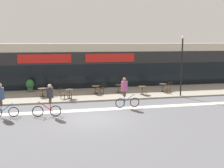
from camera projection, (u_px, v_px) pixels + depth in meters
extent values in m
plane|color=#5B5B60|center=(92.00, 118.00, 16.30)|extent=(120.00, 120.00, 0.00)
cube|color=gray|center=(81.00, 95.00, 23.30)|extent=(40.00, 5.50, 0.12)
cube|color=beige|center=(77.00, 65.00, 27.53)|extent=(40.00, 4.00, 4.52)
cube|color=black|center=(79.00, 76.00, 25.78)|extent=(38.80, 0.10, 2.40)
cube|color=#232326|center=(78.00, 58.00, 25.51)|extent=(39.20, 0.14, 1.20)
cube|color=red|center=(45.00, 59.00, 24.81)|extent=(4.97, 0.08, 0.84)
cube|color=red|center=(110.00, 58.00, 26.08)|extent=(4.97, 0.08, 0.84)
cube|color=silver|center=(88.00, 110.00, 18.25)|extent=(36.00, 0.70, 0.01)
cylinder|color=black|center=(43.00, 96.00, 22.13)|extent=(0.42, 0.42, 0.02)
cylinder|color=black|center=(42.00, 93.00, 22.08)|extent=(0.07, 0.07, 0.69)
cylinder|color=#4C3823|center=(42.00, 88.00, 22.02)|extent=(0.76, 0.76, 0.02)
cylinder|color=black|center=(70.00, 98.00, 21.42)|extent=(0.35, 0.35, 0.02)
cylinder|color=black|center=(69.00, 94.00, 21.37)|extent=(0.07, 0.07, 0.73)
cylinder|color=#4C3823|center=(69.00, 90.00, 21.30)|extent=(0.64, 0.64, 0.02)
cylinder|color=black|center=(96.00, 94.00, 23.38)|extent=(0.40, 0.40, 0.02)
cylinder|color=black|center=(96.00, 90.00, 23.32)|extent=(0.07, 0.07, 0.70)
cylinder|color=#4C3823|center=(96.00, 86.00, 23.26)|extent=(0.73, 0.73, 0.02)
cylinder|color=black|center=(119.00, 92.00, 24.04)|extent=(0.39, 0.39, 0.02)
cylinder|color=black|center=(119.00, 88.00, 23.98)|extent=(0.07, 0.07, 0.70)
cylinder|color=#4C3823|center=(119.00, 85.00, 23.93)|extent=(0.71, 0.71, 0.02)
cylinder|color=black|center=(142.00, 94.00, 23.12)|extent=(0.38, 0.38, 0.02)
cylinder|color=black|center=(142.00, 90.00, 23.06)|extent=(0.07, 0.07, 0.69)
cylinder|color=#4C3823|center=(142.00, 86.00, 23.01)|extent=(0.69, 0.69, 0.02)
cylinder|color=black|center=(163.00, 92.00, 24.30)|extent=(0.36, 0.36, 0.02)
cylinder|color=black|center=(163.00, 88.00, 24.24)|extent=(0.07, 0.07, 0.72)
cylinder|color=#4C3823|center=(163.00, 84.00, 24.18)|extent=(0.66, 0.66, 0.02)
cylinder|color=#4C3823|center=(42.00, 93.00, 21.53)|extent=(0.44, 0.44, 0.03)
cylinder|color=#4C3823|center=(40.00, 95.00, 21.66)|extent=(0.03, 0.03, 0.42)
cylinder|color=#4C3823|center=(44.00, 95.00, 21.74)|extent=(0.03, 0.03, 0.42)
cylinder|color=#4C3823|center=(41.00, 96.00, 21.40)|extent=(0.03, 0.03, 0.42)
cylinder|color=#4C3823|center=(44.00, 96.00, 21.48)|extent=(0.03, 0.03, 0.42)
torus|color=#4C3823|center=(42.00, 90.00, 21.33)|extent=(0.07, 0.41, 0.41)
cylinder|color=#4C3823|center=(40.00, 92.00, 21.30)|extent=(0.03, 0.03, 0.23)
cylinder|color=#4C3823|center=(44.00, 92.00, 21.41)|extent=(0.03, 0.03, 0.23)
cylinder|color=#4C3823|center=(49.00, 91.00, 22.18)|extent=(0.44, 0.44, 0.03)
cylinder|color=#4C3823|center=(48.00, 94.00, 22.04)|extent=(0.03, 0.03, 0.42)
cylinder|color=#4C3823|center=(47.00, 94.00, 22.30)|extent=(0.03, 0.03, 0.42)
cylinder|color=#4C3823|center=(51.00, 94.00, 22.12)|extent=(0.03, 0.03, 0.42)
cylinder|color=#4C3823|center=(51.00, 94.00, 22.39)|extent=(0.03, 0.03, 0.42)
torus|color=#4C3823|center=(51.00, 88.00, 22.19)|extent=(0.41, 0.07, 0.41)
cylinder|color=#4C3823|center=(51.00, 90.00, 22.05)|extent=(0.03, 0.03, 0.23)
cylinder|color=#4C3823|center=(51.00, 89.00, 22.37)|extent=(0.03, 0.03, 0.23)
cylinder|color=#4C3823|center=(70.00, 95.00, 20.82)|extent=(0.46, 0.46, 0.03)
cylinder|color=#4C3823|center=(68.00, 97.00, 20.99)|extent=(0.03, 0.03, 0.42)
cylinder|color=#4C3823|center=(72.00, 97.00, 21.00)|extent=(0.03, 0.03, 0.42)
cylinder|color=#4C3823|center=(68.00, 98.00, 20.71)|extent=(0.03, 0.03, 0.42)
cylinder|color=#4C3823|center=(71.00, 98.00, 20.73)|extent=(0.03, 0.03, 0.42)
torus|color=#4C3823|center=(69.00, 92.00, 20.61)|extent=(0.09, 0.41, 0.41)
cylinder|color=#4C3823|center=(67.00, 93.00, 20.62)|extent=(0.03, 0.03, 0.23)
cylinder|color=#4C3823|center=(72.00, 93.00, 20.64)|extent=(0.03, 0.03, 0.23)
cylinder|color=#4C3823|center=(63.00, 94.00, 21.24)|extent=(0.44, 0.44, 0.03)
cylinder|color=#4C3823|center=(65.00, 96.00, 21.43)|extent=(0.03, 0.03, 0.42)
cylinder|color=#4C3823|center=(64.00, 97.00, 21.15)|extent=(0.03, 0.03, 0.42)
cylinder|color=#4C3823|center=(61.00, 96.00, 21.41)|extent=(0.03, 0.03, 0.42)
cylinder|color=#4C3823|center=(61.00, 97.00, 21.13)|extent=(0.03, 0.03, 0.42)
torus|color=#4C3823|center=(60.00, 90.00, 21.19)|extent=(0.41, 0.08, 0.41)
cylinder|color=#4C3823|center=(61.00, 92.00, 21.38)|extent=(0.03, 0.03, 0.23)
cylinder|color=#4C3823|center=(60.00, 92.00, 21.04)|extent=(0.03, 0.03, 0.23)
cylinder|color=#4C3823|center=(97.00, 90.00, 22.78)|extent=(0.42, 0.42, 0.03)
cylinder|color=#4C3823|center=(95.00, 92.00, 22.91)|extent=(0.03, 0.03, 0.42)
cylinder|color=#4C3823|center=(98.00, 92.00, 22.98)|extent=(0.03, 0.03, 0.42)
cylinder|color=#4C3823|center=(95.00, 93.00, 22.64)|extent=(0.03, 0.03, 0.42)
cylinder|color=#4C3823|center=(99.00, 93.00, 22.72)|extent=(0.03, 0.03, 0.42)
torus|color=#4C3823|center=(97.00, 87.00, 22.57)|extent=(0.05, 0.41, 0.41)
cylinder|color=#4C3823|center=(95.00, 89.00, 22.55)|extent=(0.03, 0.03, 0.23)
cylinder|color=#4C3823|center=(99.00, 89.00, 22.64)|extent=(0.03, 0.03, 0.23)
cylinder|color=#4C3823|center=(102.00, 89.00, 23.42)|extent=(0.45, 0.45, 0.03)
cylinder|color=#4C3823|center=(100.00, 91.00, 23.31)|extent=(0.03, 0.03, 0.42)
cylinder|color=#4C3823|center=(100.00, 91.00, 23.58)|extent=(0.03, 0.03, 0.42)
cylinder|color=#4C3823|center=(103.00, 91.00, 23.33)|extent=(0.03, 0.03, 0.42)
cylinder|color=#4C3823|center=(103.00, 91.00, 23.60)|extent=(0.03, 0.03, 0.42)
torus|color=#4C3823|center=(104.00, 86.00, 23.39)|extent=(0.41, 0.08, 0.41)
cylinder|color=#4C3823|center=(104.00, 88.00, 23.24)|extent=(0.03, 0.03, 0.23)
cylinder|color=#4C3823|center=(104.00, 87.00, 23.58)|extent=(0.03, 0.03, 0.23)
cylinder|color=#4C3823|center=(120.00, 89.00, 23.44)|extent=(0.42, 0.42, 0.03)
cylinder|color=#4C3823|center=(118.00, 91.00, 23.59)|extent=(0.03, 0.03, 0.42)
cylinder|color=#4C3823|center=(121.00, 91.00, 23.63)|extent=(0.03, 0.03, 0.42)
cylinder|color=#4C3823|center=(119.00, 91.00, 23.32)|extent=(0.03, 0.03, 0.42)
cylinder|color=#4C3823|center=(122.00, 91.00, 23.36)|extent=(0.03, 0.03, 0.42)
torus|color=#4C3823|center=(120.00, 86.00, 23.23)|extent=(0.05, 0.41, 0.41)
cylinder|color=#4C3823|center=(119.00, 88.00, 23.23)|extent=(0.03, 0.03, 0.23)
cylinder|color=#4C3823|center=(122.00, 87.00, 23.28)|extent=(0.03, 0.03, 0.23)
cylinder|color=#4C3823|center=(144.00, 91.00, 22.52)|extent=(0.40, 0.40, 0.03)
cylinder|color=#4C3823|center=(142.00, 93.00, 22.66)|extent=(0.03, 0.03, 0.42)
cylinder|color=#4C3823|center=(145.00, 93.00, 22.72)|extent=(0.03, 0.03, 0.42)
cylinder|color=#4C3823|center=(143.00, 93.00, 22.39)|extent=(0.03, 0.03, 0.42)
cylinder|color=#4C3823|center=(146.00, 93.00, 22.45)|extent=(0.03, 0.03, 0.42)
torus|color=#4C3823|center=(145.00, 88.00, 22.31)|extent=(0.03, 0.41, 0.41)
cylinder|color=#4C3823|center=(143.00, 90.00, 22.30)|extent=(0.03, 0.03, 0.23)
cylinder|color=#4C3823|center=(147.00, 89.00, 22.37)|extent=(0.03, 0.03, 0.23)
cylinder|color=#4C3823|center=(165.00, 88.00, 23.70)|extent=(0.42, 0.42, 0.03)
cylinder|color=#4C3823|center=(163.00, 90.00, 23.85)|extent=(0.03, 0.03, 0.42)
cylinder|color=#4C3823|center=(166.00, 90.00, 23.89)|extent=(0.03, 0.03, 0.42)
cylinder|color=#4C3823|center=(164.00, 91.00, 23.57)|extent=(0.03, 0.03, 0.42)
cylinder|color=#4C3823|center=(167.00, 91.00, 23.62)|extent=(0.03, 0.03, 0.42)
torus|color=#4C3823|center=(166.00, 86.00, 23.49)|extent=(0.04, 0.41, 0.41)
cylinder|color=#4C3823|center=(164.00, 87.00, 23.48)|extent=(0.03, 0.03, 0.23)
cylinder|color=#4C3823|center=(168.00, 87.00, 23.54)|extent=(0.03, 0.03, 0.23)
cylinder|color=#4C3823|center=(168.00, 87.00, 24.34)|extent=(0.40, 0.40, 0.03)
cylinder|color=#4C3823|center=(167.00, 90.00, 24.21)|extent=(0.03, 0.03, 0.42)
cylinder|color=#4C3823|center=(166.00, 89.00, 24.48)|extent=(0.03, 0.03, 0.42)
cylinder|color=#4C3823|center=(170.00, 89.00, 24.27)|extent=(0.03, 0.03, 0.42)
cylinder|color=#4C3823|center=(169.00, 89.00, 24.54)|extent=(0.03, 0.03, 0.42)
torus|color=#4C3823|center=(170.00, 84.00, 24.33)|extent=(0.41, 0.03, 0.41)
cylinder|color=#4C3823|center=(171.00, 86.00, 24.19)|extent=(0.03, 0.03, 0.23)
cylinder|color=#4C3823|center=(169.00, 85.00, 24.52)|extent=(0.03, 0.03, 0.23)
cylinder|color=#4C4C51|center=(30.00, 90.00, 24.17)|extent=(0.46, 0.46, 0.41)
ellipsoid|color=#28662D|center=(30.00, 84.00, 24.08)|extent=(0.73, 0.73, 0.88)
cylinder|color=black|center=(182.00, 67.00, 22.24)|extent=(0.12, 0.12, 4.87)
sphere|color=beige|center=(183.00, 37.00, 21.84)|extent=(0.26, 0.26, 0.26)
torus|color=black|center=(38.00, 111.00, 16.56)|extent=(0.72, 0.13, 0.71)
torus|color=black|center=(56.00, 111.00, 16.67)|extent=(0.72, 0.13, 0.71)
cylinder|color=red|center=(46.00, 107.00, 16.56)|extent=(0.86, 0.13, 0.64)
cylinder|color=red|center=(50.00, 107.00, 16.60)|extent=(0.04, 0.04, 0.50)
cylinder|color=red|center=(38.00, 102.00, 16.46)|extent=(0.08, 0.48, 0.03)
cylinder|color=#4C3D2D|center=(50.00, 101.00, 16.45)|extent=(0.16, 0.16, 0.36)
cylinder|color=#4C3D2D|center=(50.00, 100.00, 16.61)|extent=(0.16, 0.16, 0.36)
cylinder|color=#2D2D33|center=(50.00, 93.00, 16.45)|extent=(0.46, 0.46, 0.65)
sphere|color=beige|center=(50.00, 86.00, 16.38)|extent=(0.24, 0.24, 0.24)
torus|color=black|center=(14.00, 112.00, 16.58)|extent=(0.64, 0.09, 0.64)
cylinder|color=#23519E|center=(6.00, 108.00, 16.42)|extent=(0.77, 0.09, 0.58)
cylinder|color=#23519E|center=(1.00, 109.00, 16.36)|extent=(0.04, 0.04, 0.45)
cylinder|color=#23519E|center=(12.00, 104.00, 16.48)|extent=(0.06, 0.48, 0.03)
cylinder|color=#4C3D2D|center=(1.00, 102.00, 16.38)|extent=(0.18, 0.18, 0.41)
cylinder|color=#4C3D2D|center=(1.00, 103.00, 16.20)|extent=(0.18, 0.18, 0.41)
cylinder|color=#334C70|center=(0.00, 94.00, 16.20)|extent=(0.51, 0.51, 0.74)
sphere|color=tan|center=(0.00, 86.00, 16.12)|extent=(0.28, 0.28, 0.28)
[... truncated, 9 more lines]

